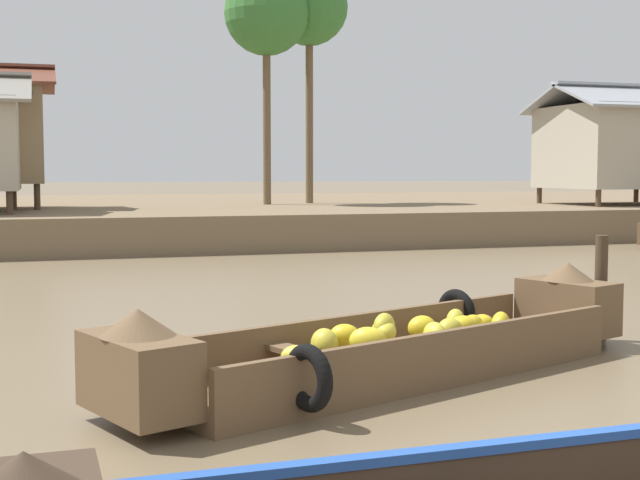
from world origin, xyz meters
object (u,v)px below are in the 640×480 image
Objects in this scene: stilt_house_right at (620,145)px; banana_boat at (397,345)px; palm_tree_near at (309,9)px; palm_tree_mid at (266,15)px; mooring_post at (601,288)px.

banana_boat is at bearing -131.54° from stilt_house_right.
palm_tree_near is at bearing 156.34° from stilt_house_right.
palm_tree_mid reaches higher than stilt_house_right.
palm_tree_near reaches higher than palm_tree_mid.
palm_tree_near is 1.74m from palm_tree_mid.
palm_tree_mid is at bearing 162.84° from stilt_house_right.
mooring_post is at bearing 18.38° from banana_boat.
stilt_house_right is 4.02× the size of mooring_post.
mooring_post is (-0.69, -18.04, -6.07)m from palm_tree_mid.
palm_tree_mid is at bearing 87.82° from mooring_post.
palm_tree_mid is (3.55, 18.99, 6.37)m from banana_boat.
stilt_house_right is 0.67× the size of palm_tree_mid.
mooring_post is (-2.25, -18.70, -6.44)m from palm_tree_near.
banana_boat is at bearing -104.59° from palm_tree_near.
stilt_house_right reaches higher than mooring_post.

